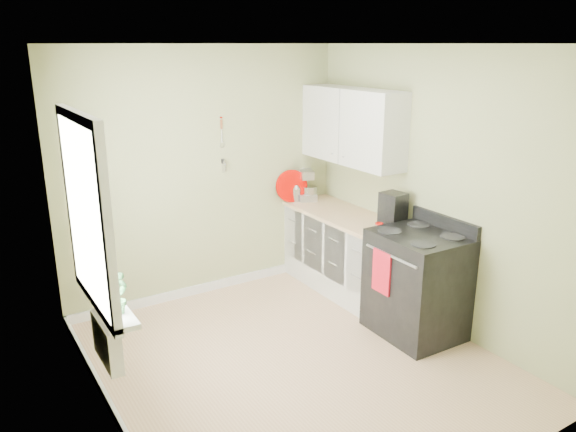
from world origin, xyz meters
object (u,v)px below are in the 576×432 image
stand_mixer (306,185)px  kettle (296,193)px  coffee_maker (393,211)px  stove (418,283)px

stand_mixer → kettle: stand_mixer is taller
stand_mixer → coffee_maker: size_ratio=1.11×
coffee_maker → stove: bearing=-102.7°
stove → kettle: (-0.17, 1.88, 0.50)m
stove → kettle: stove is taller
kettle → coffee_maker: size_ratio=0.55×
stove → kettle: size_ratio=5.74×
stove → kettle: 1.95m
stand_mixer → coffee_maker: stand_mixer is taller
stand_mixer → kettle: size_ratio=2.03×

